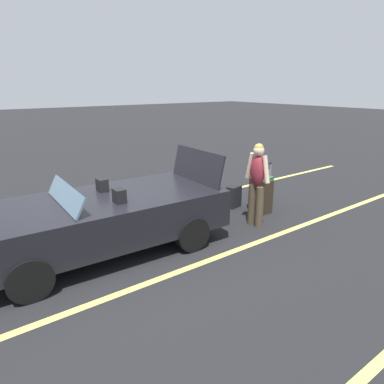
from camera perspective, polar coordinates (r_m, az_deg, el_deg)
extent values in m
plane|color=black|center=(6.17, -14.38, -9.38)|extent=(80.00, 80.00, 0.00)
cube|color=#EAE066|center=(7.36, -18.54, -5.30)|extent=(18.00, 0.12, 0.01)
cube|color=#EAE066|center=(5.11, -8.38, -15.00)|extent=(18.00, 0.12, 0.01)
cube|color=black|center=(5.93, -14.82, -4.00)|extent=(4.17, 1.92, 0.64)
cube|color=black|center=(5.71, -28.46, -7.65)|extent=(1.38, 1.72, 0.38)
cube|color=slate|center=(5.64, -20.06, -0.51)|extent=(0.24, 1.55, 0.31)
cube|color=black|center=(5.53, -11.85, -0.61)|extent=(0.17, 0.23, 0.22)
cube|color=black|center=(6.19, -14.52, 1.13)|extent=(0.17, 0.23, 0.22)
cube|color=black|center=(6.61, 0.82, 4.21)|extent=(0.22, 1.50, 0.63)
cylinder|color=black|center=(5.08, -25.12, -12.83)|extent=(0.61, 0.24, 0.60)
cylinder|color=black|center=(6.55, -27.65, -6.43)|extent=(0.61, 0.24, 0.60)
cylinder|color=black|center=(5.90, -0.06, -6.85)|extent=(0.61, 0.24, 0.60)
cylinder|color=black|center=(7.20, -7.36, -2.46)|extent=(0.61, 0.24, 0.60)
cube|color=#2D2319|center=(7.80, 11.20, -0.55)|extent=(0.30, 0.49, 0.74)
cube|color=black|center=(7.72, 10.38, -1.13)|extent=(0.04, 0.38, 0.41)
cylinder|color=gray|center=(7.63, 12.52, 2.82)|extent=(0.02, 0.02, 0.25)
cylinder|color=gray|center=(7.81, 11.13, 3.24)|extent=(0.02, 0.02, 0.25)
cylinder|color=black|center=(7.69, 11.87, 3.92)|extent=(0.04, 0.27, 0.03)
sphere|color=black|center=(7.88, 12.45, -3.15)|extent=(0.04, 0.04, 0.04)
sphere|color=black|center=(8.10, 10.75, -2.48)|extent=(0.04, 0.04, 0.04)
cube|color=#19723F|center=(8.45, 11.85, 0.36)|extent=(0.44, 0.32, 0.62)
cylinder|color=gray|center=(8.20, 12.08, 3.30)|extent=(0.02, 0.02, 0.34)
cylinder|color=gray|center=(8.39, 12.81, 3.57)|extent=(0.02, 0.02, 0.34)
cylinder|color=black|center=(8.26, 12.53, 4.57)|extent=(0.22, 0.08, 0.03)
sphere|color=black|center=(8.38, 11.80, -1.87)|extent=(0.04, 0.04, 0.04)
sphere|color=black|center=(8.61, 12.71, -1.40)|extent=(0.04, 0.04, 0.04)
cube|color=black|center=(8.01, 6.89, -0.77)|extent=(0.37, 0.27, 0.50)
cube|color=black|center=(8.08, 6.24, -0.87)|extent=(0.27, 0.08, 0.28)
sphere|color=black|center=(7.95, 6.79, -2.66)|extent=(0.04, 0.04, 0.04)
sphere|color=black|center=(8.14, 7.74, -2.22)|extent=(0.04, 0.04, 0.04)
cylinder|color=#4C3F2D|center=(6.94, 11.01, -2.43)|extent=(0.15, 0.15, 0.82)
cylinder|color=#4C3F2D|center=(7.06, 9.79, -2.02)|extent=(0.15, 0.15, 0.82)
ellipsoid|color=maroon|center=(6.80, 10.71, 3.43)|extent=(0.23, 0.33, 0.60)
sphere|color=beige|center=(6.72, 10.90, 6.69)|extent=(0.21, 0.21, 0.21)
sphere|color=tan|center=(6.71, 10.92, 7.09)|extent=(0.18, 0.18, 0.18)
cylinder|color=beige|center=(6.66, 12.07, 3.63)|extent=(0.10, 0.19, 0.53)
cylinder|color=beige|center=(6.92, 9.47, 4.29)|extent=(0.10, 0.19, 0.53)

